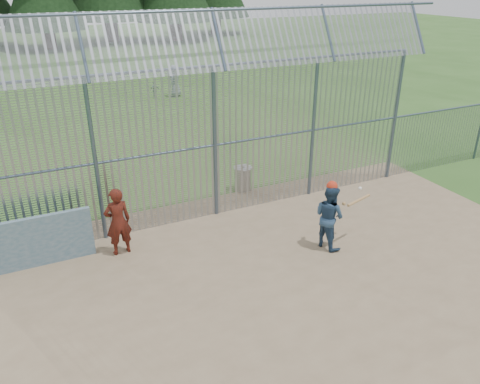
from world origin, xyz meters
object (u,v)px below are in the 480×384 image
onlooker (118,222)px  trash_can (243,178)px  batter (329,216)px  dugout_wall (35,242)px

onlooker → trash_can: 4.62m
batter → onlooker: (-4.56, 1.82, 0.03)m
batter → onlooker: 4.91m
dugout_wall → trash_can: size_ratio=3.05×
onlooker → trash_can: onlooker is taller
dugout_wall → onlooker: bearing=-8.5°
onlooker → batter: bearing=153.8°
dugout_wall → batter: batter is taller
onlooker → trash_can: size_ratio=2.02×
dugout_wall → batter: 6.70m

